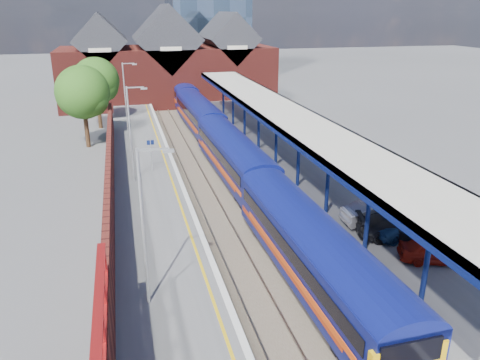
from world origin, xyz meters
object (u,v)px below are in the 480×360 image
object	(u,v)px
parked_car_silver	(378,213)
lamp_post_d	(126,92)
platform_sign	(151,150)
parked_car_blue	(399,222)
lamp_post_c	(132,128)
train	(213,130)
lamp_post_b	(146,219)
parked_car_red	(436,251)
parked_car_dark	(401,226)

from	to	relation	value
parked_car_silver	lamp_post_d	bearing A→B (deg)	27.71
platform_sign	parked_car_blue	xyz separation A→B (m)	(12.89, -14.58, -1.05)
platform_sign	lamp_post_c	bearing A→B (deg)	-124.26
platform_sign	parked_car_silver	size ratio (longest dim) A/B	0.58
train	lamp_post_d	size ratio (longest dim) A/B	9.42
parked_car_silver	parked_car_blue	distance (m)	1.36
lamp_post_b	platform_sign	world-z (taller)	lamp_post_b
lamp_post_b	platform_sign	xyz separation A→B (m)	(1.36, 18.00, -2.30)
parked_car_red	parked_car_blue	world-z (taller)	parked_car_blue
parked_car_silver	parked_car_blue	world-z (taller)	parked_car_silver
parked_car_silver	lamp_post_b	bearing A→B (deg)	110.02
parked_car_red	lamp_post_d	bearing A→B (deg)	44.10
train	platform_sign	bearing A→B (deg)	-130.69
lamp_post_c	parked_car_dark	xyz separation A→B (m)	(13.93, -13.28, -3.29)
lamp_post_b	lamp_post_c	world-z (taller)	same
parked_car_dark	lamp_post_b	bearing A→B (deg)	115.76
parked_car_red	parked_car_blue	distance (m)	3.47
train	parked_car_red	size ratio (longest dim) A/B	18.13
parked_car_red	parked_car_blue	bearing A→B (deg)	19.10
lamp_post_d	parked_car_dark	world-z (taller)	lamp_post_d
lamp_post_b	lamp_post_d	size ratio (longest dim) A/B	1.00
lamp_post_c	parked_car_silver	distance (m)	18.05
platform_sign	parked_car_blue	distance (m)	19.49
lamp_post_d	parked_car_silver	world-z (taller)	lamp_post_d
lamp_post_d	platform_sign	distance (m)	14.25
lamp_post_c	lamp_post_d	size ratio (longest dim) A/B	1.00
parked_car_red	parked_car_dark	xyz separation A→B (m)	(-0.25, 2.77, 0.08)
platform_sign	parked_car_silver	world-z (taller)	platform_sign
parked_car_silver	parked_car_dark	bearing A→B (deg)	-169.31
lamp_post_c	parked_car_red	size ratio (longest dim) A/B	1.92
train	parked_car_silver	xyz separation A→B (m)	(5.76, -20.93, -0.41)
lamp_post_d	parked_car_red	xyz separation A→B (m)	(14.18, -32.05, -3.37)
lamp_post_b	lamp_post_d	world-z (taller)	same
platform_sign	parked_car_blue	size ratio (longest dim) A/B	0.54
parked_car_dark	train	bearing A→B (deg)	29.61
parked_car_blue	platform_sign	bearing A→B (deg)	20.46
train	parked_car_blue	size ratio (longest dim) A/B	14.33
parked_car_red	parked_car_silver	distance (m)	4.70
lamp_post_b	parked_car_silver	bearing A→B (deg)	18.73
lamp_post_d	parked_car_blue	size ratio (longest dim) A/B	1.52
platform_sign	lamp_post_b	bearing A→B (deg)	-94.33
train	parked_car_red	distance (m)	26.38
parked_car_red	parked_car_silver	xyz separation A→B (m)	(-0.57, 4.67, 0.09)
lamp_post_b	parked_car_silver	distance (m)	14.74
parked_car_silver	parked_car_blue	bearing A→B (deg)	-150.62
parked_car_red	parked_car_blue	xyz separation A→B (m)	(0.07, 3.47, 0.02)
train	lamp_post_b	distance (m)	26.89
lamp_post_b	parked_car_red	distance (m)	14.58
train	parked_car_dark	distance (m)	23.63
parked_car_dark	lamp_post_c	bearing A→B (deg)	61.08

